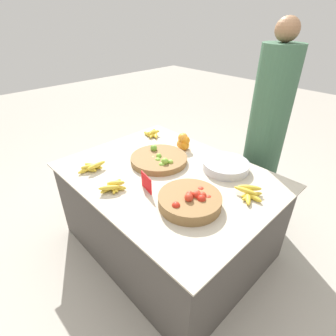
{
  "coord_description": "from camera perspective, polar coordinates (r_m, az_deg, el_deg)",
  "views": [
    {
      "loc": [
        1.15,
        -1.1,
        1.69
      ],
      "look_at": [
        0.0,
        0.0,
        0.74
      ],
      "focal_mm": 28.0,
      "sensor_mm": 36.0,
      "label": 1
    }
  ],
  "objects": [
    {
      "name": "metal_bowl",
      "position": [
        1.96,
        12.46,
        0.45
      ],
      "size": [
        0.33,
        0.33,
        0.06
      ],
      "color": "#B7B7BF",
      "rests_on": "market_table"
    },
    {
      "name": "orange_pile",
      "position": [
        2.22,
        3.35,
        5.61
      ],
      "size": [
        0.15,
        0.13,
        0.14
      ],
      "color": "orange",
      "rests_on": "market_table"
    },
    {
      "name": "tomato_basket",
      "position": [
        1.57,
        4.9,
        -6.97
      ],
      "size": [
        0.38,
        0.38,
        0.11
      ],
      "color": "olive",
      "rests_on": "market_table"
    },
    {
      "name": "lime_bowl",
      "position": [
        2.02,
        -1.98,
        1.95
      ],
      "size": [
        0.43,
        0.43,
        0.09
      ],
      "color": "olive",
      "rests_on": "market_table"
    },
    {
      "name": "market_table",
      "position": [
        2.08,
        0.0,
        -9.3
      ],
      "size": [
        1.5,
        1.14,
        0.69
      ],
      "color": "#4C4742",
      "rests_on": "ground_plane"
    },
    {
      "name": "banana_bunch_middle_right",
      "position": [
        1.72,
        17.34,
        -5.33
      ],
      "size": [
        0.19,
        0.19,
        0.06
      ],
      "color": "gold",
      "rests_on": "market_table"
    },
    {
      "name": "ground_plane",
      "position": [
        2.32,
        0.0,
        -15.8
      ],
      "size": [
        12.0,
        12.0,
        0.0
      ],
      "primitive_type": "plane",
      "color": "#ADA599"
    },
    {
      "name": "banana_bunch_front_right",
      "position": [
        2.47,
        -3.42,
        7.46
      ],
      "size": [
        0.19,
        0.15,
        0.06
      ],
      "color": "gold",
      "rests_on": "market_table"
    },
    {
      "name": "vendor_person",
      "position": [
        2.33,
        20.29,
        5.92
      ],
      "size": [
        0.3,
        0.3,
        1.67
      ],
      "color": "#385B42",
      "rests_on": "ground_plane"
    },
    {
      "name": "price_sign",
      "position": [
        1.69,
        -4.72,
        -3.19
      ],
      "size": [
        0.13,
        0.04,
        0.11
      ],
      "rotation": [
        0.0,
        0.0,
        -0.22
      ],
      "color": "red",
      "rests_on": "market_table"
    },
    {
      "name": "banana_bunch_middle_left",
      "position": [
        1.74,
        -11.84,
        -3.97
      ],
      "size": [
        0.15,
        0.2,
        0.06
      ],
      "color": "gold",
      "rests_on": "market_table"
    },
    {
      "name": "banana_bunch_front_left",
      "position": [
        1.99,
        -16.32,
        0.2
      ],
      "size": [
        0.16,
        0.21,
        0.06
      ],
      "color": "gold",
      "rests_on": "market_table"
    }
  ]
}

